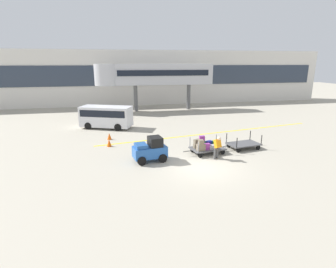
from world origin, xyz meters
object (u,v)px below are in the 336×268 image
baggage_cart_lead (206,146)px  baggage_tug (150,150)px  baggage_cart_middle (243,144)px  safety_cone_near (109,136)px  baggage_handler (217,147)px  safety_cone_far (109,143)px  shuttle_van (106,115)px

baggage_cart_lead → baggage_tug: bearing=-170.9°
baggage_cart_middle → safety_cone_near: baggage_cart_middle is taller
baggage_handler → baggage_cart_lead: bearing=106.4°
baggage_cart_lead → safety_cone_near: size_ratio=5.59×
safety_cone_far → baggage_handler: bearing=-31.3°
baggage_handler → safety_cone_near: bearing=138.6°
baggage_tug → baggage_cart_middle: bearing=8.9°
baggage_cart_lead → shuttle_van: size_ratio=0.60×
baggage_cart_middle → safety_cone_far: (-9.70, 2.55, -0.07)m
safety_cone_far → shuttle_van: bearing=92.5°
baggage_cart_lead → safety_cone_far: (-6.60, 3.02, -0.27)m
baggage_handler → safety_cone_far: bearing=148.7°
baggage_cart_lead → safety_cone_far: baggage_cart_lead is taller
baggage_tug → baggage_cart_lead: baggage_tug is taller
baggage_cart_lead → safety_cone_far: size_ratio=5.59×
shuttle_van → safety_cone_near: size_ratio=9.39×
baggage_cart_lead → baggage_handler: baggage_handler is taller
baggage_cart_middle → safety_cone_far: baggage_cart_middle is taller
safety_cone_far → baggage_tug: bearing=-54.3°
baggage_tug → baggage_cart_lead: 4.02m
baggage_tug → shuttle_van: bearing=106.7°
baggage_cart_lead → safety_cone_far: 7.26m
baggage_tug → shuttle_van: 10.13m
baggage_handler → shuttle_van: 12.54m
baggage_cart_middle → shuttle_van: bearing=139.3°
safety_cone_near → safety_cone_far: bearing=-90.1°
baggage_tug → safety_cone_far: baggage_tug is taller
shuttle_van → baggage_cart_middle: bearing=-40.7°
safety_cone_far → baggage_cart_lead: bearing=-24.6°
baggage_cart_middle → safety_cone_far: bearing=165.3°
baggage_cart_lead → baggage_handler: (0.35, -1.20, 0.32)m
baggage_cart_lead → shuttle_van: 11.38m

